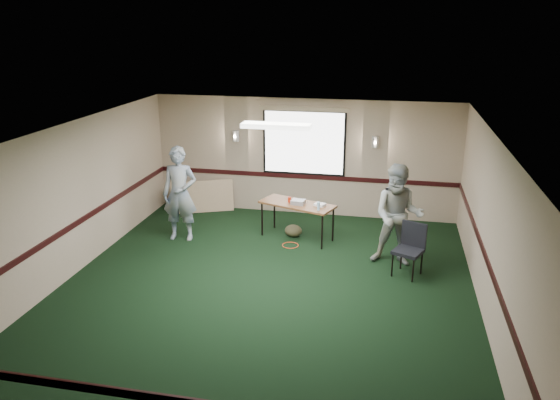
% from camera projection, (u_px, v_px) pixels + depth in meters
% --- Properties ---
extents(ground, '(8.00, 8.00, 0.00)m').
position_uv_depth(ground, '(264.00, 291.00, 9.24)').
color(ground, black).
rests_on(ground, ground).
extents(room_shell, '(8.00, 8.02, 8.00)m').
position_uv_depth(room_shell, '(289.00, 169.00, 10.71)').
color(room_shell, tan).
rests_on(room_shell, ground).
extents(folding_table, '(1.66, 1.09, 0.77)m').
position_uv_depth(folding_table, '(297.00, 206.00, 11.24)').
color(folding_table, '#583519').
rests_on(folding_table, ground).
extents(projector, '(0.29, 0.26, 0.09)m').
position_uv_depth(projector, '(298.00, 202.00, 11.16)').
color(projector, gray).
rests_on(projector, folding_table).
extents(game_console, '(0.25, 0.23, 0.05)m').
position_uv_depth(game_console, '(320.00, 205.00, 11.06)').
color(game_console, white).
rests_on(game_console, folding_table).
extents(red_cup, '(0.07, 0.07, 0.11)m').
position_uv_depth(red_cup, '(290.00, 200.00, 11.28)').
color(red_cup, '#B3240B').
rests_on(red_cup, folding_table).
extents(water_bottle, '(0.05, 0.05, 0.18)m').
position_uv_depth(water_bottle, '(318.00, 206.00, 10.77)').
color(water_bottle, '#87BCDD').
rests_on(water_bottle, folding_table).
extents(duffel_bag, '(0.38, 0.29, 0.26)m').
position_uv_depth(duffel_bag, '(293.00, 231.00, 11.50)').
color(duffel_bag, '#473F28').
rests_on(duffel_bag, ground).
extents(cable_coil, '(0.34, 0.34, 0.02)m').
position_uv_depth(cable_coil, '(290.00, 245.00, 11.07)').
color(cable_coil, '#D5461A').
rests_on(cable_coil, ground).
extents(folded_table, '(1.43, 0.77, 0.75)m').
position_uv_depth(folded_table, '(202.00, 197.00, 12.92)').
color(folded_table, tan).
rests_on(folded_table, ground).
extents(conference_chair, '(0.62, 0.63, 0.95)m').
position_uv_depth(conference_chair, '(410.00, 245.00, 9.71)').
color(conference_chair, black).
rests_on(conference_chair, ground).
extents(person_left, '(0.75, 0.53, 1.96)m').
position_uv_depth(person_left, '(180.00, 194.00, 11.14)').
color(person_left, '#435E95').
rests_on(person_left, ground).
extents(person_right, '(0.98, 0.79, 1.92)m').
position_uv_depth(person_right, '(398.00, 215.00, 9.98)').
color(person_right, '#718AB1').
rests_on(person_right, ground).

